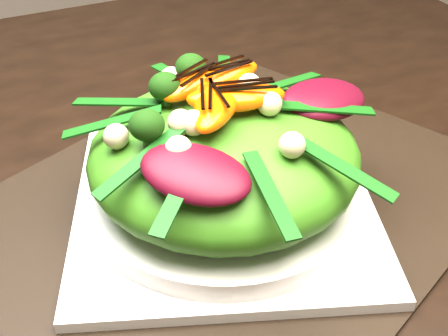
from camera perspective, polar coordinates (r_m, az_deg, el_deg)
name	(u,v)px	position (r m, az deg, el deg)	size (l,w,h in m)	color
placemat	(224,209)	(0.52, 0.00, -3.89)	(0.47, 0.35, 0.00)	black
plate_base	(224,203)	(0.51, 0.00, -3.32)	(0.25, 0.25, 0.01)	silver
salad_bowl	(224,190)	(0.51, 0.00, -2.15)	(0.23, 0.23, 0.02)	white
lettuce_mound	(224,155)	(0.48, 0.00, 1.26)	(0.22, 0.22, 0.08)	#3A7816
radicchio_leaf	(325,99)	(0.50, 9.56, 6.50)	(0.08, 0.05, 0.02)	#3E0612
orange_segment	(194,93)	(0.48, -2.91, 7.17)	(0.06, 0.03, 0.02)	#FD4C04
broccoli_floret	(148,99)	(0.46, -7.28, 6.54)	(0.04, 0.04, 0.04)	black
macadamia_nut	(283,123)	(0.44, 5.64, 4.30)	(0.02, 0.02, 0.02)	#C4BA8A
balsamic_drizzle	(193,82)	(0.47, -2.94, 8.15)	(0.05, 0.00, 0.00)	black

